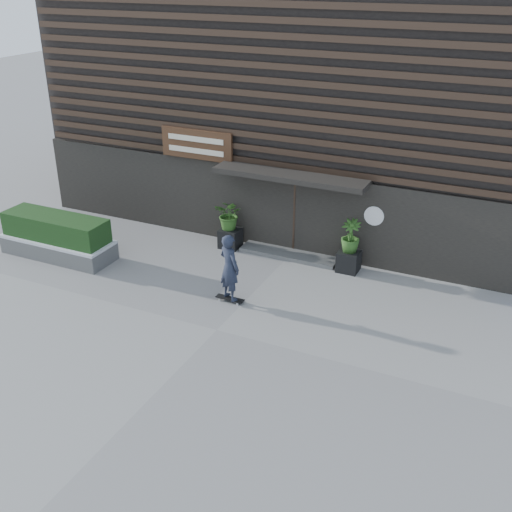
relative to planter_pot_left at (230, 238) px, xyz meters
The scene contains 11 objects.
ground 4.80m from the planter_pot_left, 66.64° to the right, with size 80.00×80.00×0.00m, color gray.
entrance_step 1.93m from the planter_pot_left, ahead, with size 3.00×0.80×0.12m, color #4E4E4B.
planter_pot_left is the anchor object (origin of this frame).
bamboo_left 0.78m from the planter_pot_left, ahead, with size 0.86×0.75×0.96m, color #2D591E.
planter_pot_right 3.80m from the planter_pot_left, ahead, with size 0.60×0.60×0.60m, color black.
bamboo_right 3.88m from the planter_pot_left, ahead, with size 0.54×0.54×0.96m, color #2D591E.
raised_bed 5.17m from the planter_pot_left, 147.98° to the right, with size 3.50×1.20×0.50m, color #4C4C4A.
snow_layer 5.17m from the planter_pot_left, 147.98° to the right, with size 3.50×1.20×0.08m, color silver.
hedge 5.21m from the planter_pot_left, 147.98° to the right, with size 3.30×1.00×0.70m, color #163513.
building 6.94m from the planter_pot_left, 71.14° to the left, with size 18.00×11.00×8.00m.
skateboarder 3.47m from the planter_pot_left, 62.88° to the right, with size 0.78×0.66×1.89m.
Camera 1 is at (6.23, -11.03, 8.04)m, focal length 43.33 mm.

